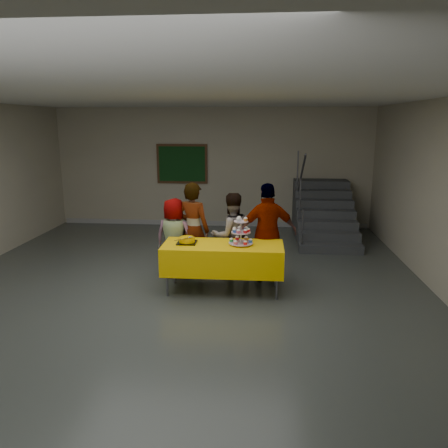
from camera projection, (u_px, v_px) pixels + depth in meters
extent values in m
plane|color=#4C514C|center=(176.00, 301.00, 6.58)|extent=(10.00, 10.00, 0.00)
cube|color=#ACA58B|center=(212.00, 168.00, 11.09)|extent=(8.00, 0.04, 3.00)
cube|color=silver|center=(171.00, 94.00, 5.90)|extent=(8.00, 10.00, 0.04)
cube|color=#999999|center=(213.00, 223.00, 11.40)|extent=(7.90, 0.03, 0.12)
cylinder|color=#595960|center=(167.00, 274.00, 6.69)|extent=(0.04, 0.04, 0.73)
cylinder|color=#595960|center=(277.00, 277.00, 6.55)|extent=(0.04, 0.04, 0.73)
cylinder|color=#595960|center=(174.00, 262.00, 7.25)|extent=(0.04, 0.04, 0.73)
cylinder|color=#595960|center=(276.00, 265.00, 7.11)|extent=(0.04, 0.04, 0.73)
cube|color=#595960|center=(223.00, 246.00, 6.82)|extent=(1.80, 0.70, 0.02)
cube|color=#FDC305|center=(223.00, 258.00, 6.86)|extent=(1.88, 0.78, 0.44)
cylinder|color=silver|center=(241.00, 244.00, 6.79)|extent=(0.18, 0.18, 0.01)
cylinder|color=silver|center=(241.00, 232.00, 6.75)|extent=(0.02, 0.02, 0.42)
cylinder|color=silver|center=(241.00, 243.00, 6.79)|extent=(0.38, 0.38, 0.01)
cylinder|color=silver|center=(241.00, 232.00, 6.75)|extent=(0.30, 0.30, 0.01)
cylinder|color=silver|center=(241.00, 221.00, 6.71)|extent=(0.22, 0.22, 0.01)
cube|color=black|center=(187.00, 243.00, 6.88)|extent=(0.30, 0.30, 0.02)
cylinder|color=#FFBB00|center=(187.00, 240.00, 6.87)|extent=(0.25, 0.25, 0.07)
ellipsoid|color=#FFBB00|center=(187.00, 238.00, 6.86)|extent=(0.25, 0.25, 0.05)
ellipsoid|color=white|center=(189.00, 237.00, 6.82)|extent=(0.08, 0.08, 0.02)
cube|color=silver|center=(184.00, 239.00, 6.73)|extent=(0.30, 0.16, 0.04)
imported|color=slate|center=(174.00, 238.00, 7.53)|extent=(0.74, 0.55, 1.37)
imported|color=slate|center=(193.00, 230.00, 7.49)|extent=(0.70, 0.57, 1.65)
imported|color=slate|center=(231.00, 236.00, 7.46)|extent=(0.88, 0.80, 1.48)
imported|color=slate|center=(268.00, 233.00, 7.26)|extent=(1.04, 0.58, 1.67)
cube|color=#424447|center=(331.00, 248.00, 9.01)|extent=(1.30, 0.30, 0.18)
cube|color=#424447|center=(329.00, 240.00, 9.28)|extent=(1.30, 0.30, 0.36)
cube|color=#424447|center=(327.00, 233.00, 9.55)|extent=(1.30, 0.30, 0.54)
cube|color=#424447|center=(325.00, 226.00, 9.82)|extent=(1.30, 0.30, 0.72)
cube|color=#424447|center=(324.00, 219.00, 10.09)|extent=(1.30, 0.30, 0.90)
cube|color=#424447|center=(322.00, 213.00, 10.36)|extent=(1.30, 0.30, 1.08)
cube|color=#424447|center=(321.00, 206.00, 10.63)|extent=(1.30, 0.30, 1.26)
cube|color=#424447|center=(319.00, 204.00, 10.92)|extent=(1.30, 0.30, 1.26)
cylinder|color=#595960|center=(302.00, 232.00, 8.93)|extent=(0.04, 0.04, 0.90)
cylinder|color=#595960|center=(300.00, 199.00, 9.58)|extent=(0.04, 0.04, 0.90)
cylinder|color=#595960|center=(298.00, 170.00, 10.33)|extent=(0.04, 0.04, 0.90)
cylinder|color=#595960|center=(301.00, 178.00, 9.53)|extent=(0.04, 1.85, 1.20)
cube|color=#472B16|center=(182.00, 164.00, 11.11)|extent=(1.30, 0.04, 1.00)
cube|color=#133B15|center=(182.00, 164.00, 11.08)|extent=(1.18, 0.02, 0.88)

